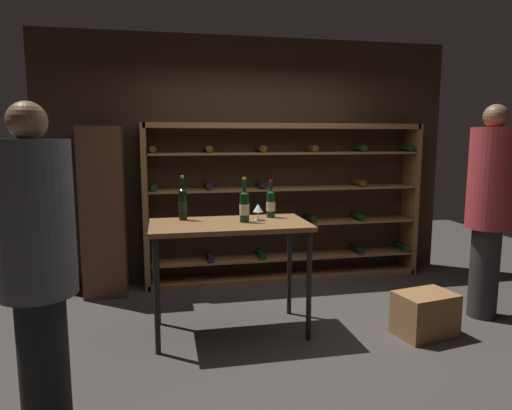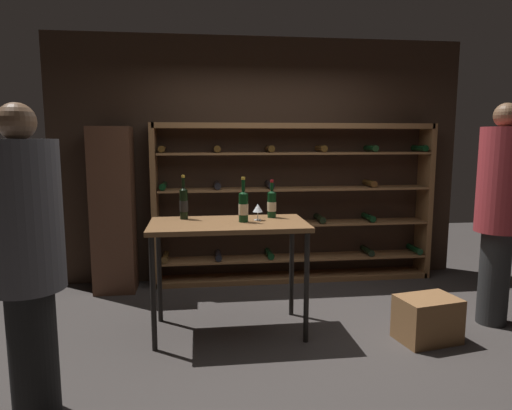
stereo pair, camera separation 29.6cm
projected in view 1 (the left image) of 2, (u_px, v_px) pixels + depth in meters
name	position (u px, v px, depth m)	size (l,w,h in m)	color
ground_plane	(290.00, 334.00, 3.96)	(9.48, 9.48, 0.00)	#383330
back_wall	(251.00, 161.00, 5.44)	(4.82, 0.10, 2.83)	#332319
wine_rack	(285.00, 203.00, 5.38)	(3.28, 0.32, 1.85)	brown
tasting_table	(230.00, 234.00, 3.88)	(1.33, 0.70, 0.97)	brown
person_bystander_dark_jacket	(489.00, 201.00, 4.20)	(0.40, 0.40, 1.98)	#252525
person_guest_blue_shirt	(36.00, 254.00, 2.55)	(0.43, 0.43, 1.88)	black
wine_crate	(425.00, 314.00, 3.91)	(0.48, 0.34, 0.37)	brown
display_cabinet	(103.00, 212.00, 4.84)	(0.44, 0.36, 1.80)	#4C2D1E
wine_bottle_amber_reserve	(244.00, 206.00, 3.87)	(0.08, 0.08, 0.38)	black
wine_bottle_black_capsule	(183.00, 204.00, 3.97)	(0.07, 0.07, 0.39)	black
wine_bottle_green_slim	(271.00, 203.00, 4.11)	(0.08, 0.08, 0.34)	black
wine_glass_stemmed_center	(258.00, 209.00, 3.97)	(0.09, 0.09, 0.14)	silver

